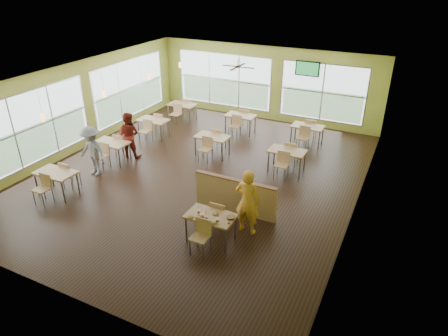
{
  "coord_description": "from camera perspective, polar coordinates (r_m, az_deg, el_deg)",
  "views": [
    {
      "loc": [
        5.87,
        -10.19,
        6.21
      ],
      "look_at": [
        1.51,
        -1.25,
        1.13
      ],
      "focal_mm": 32.0,
      "sensor_mm": 36.0,
      "label": 1
    }
  ],
  "objects": [
    {
      "name": "cup_yellow",
      "position": [
        9.66,
        -3.13,
        -6.88
      ],
      "size": [
        0.11,
        0.11,
        0.38
      ],
      "color": "white",
      "rests_on": "main_table"
    },
    {
      "name": "patron_grey",
      "position": [
        13.58,
        -18.32,
        2.3
      ],
      "size": [
        1.16,
        0.76,
        1.68
      ],
      "primitive_type": "imported",
      "rotation": [
        0.0,
        0.0,
        -0.13
      ],
      "color": "slate",
      "rests_on": "floor"
    },
    {
      "name": "main_table",
      "position": [
        9.89,
        -1.92,
        -7.34
      ],
      "size": [
        1.22,
        1.52,
        0.87
      ],
      "color": "tan",
      "rests_on": "floor"
    },
    {
      "name": "wrapper_right",
      "position": [
        9.52,
        -1.43,
        -7.86
      ],
      "size": [
        0.14,
        0.13,
        0.03
      ],
      "primitive_type": "ellipsoid",
      "rotation": [
        0.0,
        0.0,
        0.04
      ],
      "color": "#A0834D",
      "rests_on": "main_table"
    },
    {
      "name": "cup_blue",
      "position": [
        9.85,
        -3.63,
        -6.23
      ],
      "size": [
        0.08,
        0.08,
        0.31
      ],
      "color": "white",
      "rests_on": "main_table"
    },
    {
      "name": "wrapper_left",
      "position": [
        9.75,
        -4.79,
        -6.97
      ],
      "size": [
        0.19,
        0.19,
        0.04
      ],
      "primitive_type": "ellipsoid",
      "rotation": [
        0.0,
        0.0,
        0.36
      ],
      "color": "#A0834D",
      "rests_on": "main_table"
    },
    {
      "name": "room",
      "position": [
        12.63,
        -3.7,
        5.57
      ],
      "size": [
        12.0,
        12.04,
        3.2
      ],
      "color": "black",
      "rests_on": "ground"
    },
    {
      "name": "window_bays",
      "position": [
        16.46,
        -6.54,
        10.15
      ],
      "size": [
        9.24,
        10.24,
        2.38
      ],
      "color": "white",
      "rests_on": "room"
    },
    {
      "name": "half_wall_divider",
      "position": [
        11.04,
        1.6,
        -3.98
      ],
      "size": [
        2.4,
        0.14,
        1.04
      ],
      "color": "tan",
      "rests_on": "floor"
    },
    {
      "name": "patron_maroon",
      "position": [
        14.58,
        -13.46,
        4.62
      ],
      "size": [
        0.92,
        0.78,
        1.66
      ],
      "primitive_type": "imported",
      "rotation": [
        0.0,
        0.0,
        3.34
      ],
      "color": "maroon",
      "rests_on": "floor"
    },
    {
      "name": "food_basket",
      "position": [
        9.69,
        0.96,
        -7.06
      ],
      "size": [
        0.22,
        0.22,
        0.05
      ],
      "color": "black",
      "rests_on": "main_table"
    },
    {
      "name": "tv_backwall",
      "position": [
        17.01,
        11.84,
        13.72
      ],
      "size": [
        1.0,
        0.07,
        0.6
      ],
      "color": "black",
      "rests_on": "wall_back"
    },
    {
      "name": "dining_tables",
      "position": [
        14.85,
        -3.9,
        4.91
      ],
      "size": [
        6.92,
        8.72,
        0.87
      ],
      "color": "tan",
      "rests_on": "floor"
    },
    {
      "name": "man_plaid",
      "position": [
        10.07,
        3.4,
        -4.83
      ],
      "size": [
        0.66,
        0.44,
        1.8
      ],
      "primitive_type": "imported",
      "rotation": [
        0.0,
        0.0,
        3.15
      ],
      "color": "orange",
      "rests_on": "floor"
    },
    {
      "name": "ceiling_fan",
      "position": [
        14.8,
        2.01,
        14.28
      ],
      "size": [
        1.25,
        1.25,
        0.29
      ],
      "color": "#2D2119",
      "rests_on": "ceiling"
    },
    {
      "name": "ketchup_cup",
      "position": [
        9.52,
        0.68,
        -7.88
      ],
      "size": [
        0.06,
        0.06,
        0.02
      ],
      "primitive_type": "cylinder",
      "color": "#A0280C",
      "rests_on": "main_table"
    },
    {
      "name": "wrapper_mid",
      "position": [
        9.84,
        -1.19,
        -6.51
      ],
      "size": [
        0.23,
        0.22,
        0.05
      ],
      "primitive_type": "ellipsoid",
      "rotation": [
        0.0,
        0.0,
        0.37
      ],
      "color": "#A0834D",
      "rests_on": "main_table"
    },
    {
      "name": "pendant_lights",
      "position": [
        14.64,
        -13.68,
        11.42
      ],
      "size": [
        0.11,
        7.31,
        0.86
      ],
      "color": "#2D2119",
      "rests_on": "ceiling"
    },
    {
      "name": "cup_red_near",
      "position": [
        9.61,
        -2.53,
        -7.14
      ],
      "size": [
        0.09,
        0.09,
        0.31
      ],
      "color": "white",
      "rests_on": "main_table"
    },
    {
      "name": "cup_red_far",
      "position": [
        9.5,
        -0.92,
        -7.51
      ],
      "size": [
        0.1,
        0.1,
        0.35
      ],
      "color": "white",
      "rests_on": "main_table"
    }
  ]
}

